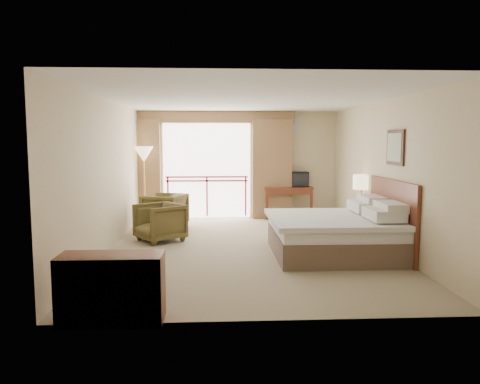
{
  "coord_description": "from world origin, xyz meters",
  "views": [
    {
      "loc": [
        -0.58,
        -8.42,
        1.96
      ],
      "look_at": [
        -0.12,
        0.4,
        0.99
      ],
      "focal_mm": 35.0,
      "sensor_mm": 36.0,
      "label": 1
    }
  ],
  "objects": [
    {
      "name": "tv",
      "position": [
        1.56,
        3.35,
        0.99
      ],
      "size": [
        0.43,
        0.34,
        0.39
      ],
      "rotation": [
        0.0,
        0.0,
        -0.03
      ],
      "color": "black",
      "rests_on": "desk"
    },
    {
      "name": "dresser",
      "position": [
        -1.71,
        -3.44,
        0.37
      ],
      "size": [
        1.12,
        0.47,
        0.74
      ],
      "rotation": [
        0.0,
        0.0,
        0.0
      ],
      "color": "#572416",
      "rests_on": "floor"
    },
    {
      "name": "cup",
      "position": [
        1.06,
        3.3,
        0.84
      ],
      "size": [
        0.08,
        0.08,
        0.1
      ],
      "primitive_type": "cylinder",
      "rotation": [
        0.0,
        0.0,
        0.18
      ],
      "color": "white",
      "rests_on": "desk"
    },
    {
      "name": "headboard",
      "position": [
        2.46,
        -0.6,
        0.65
      ],
      "size": [
        0.06,
        2.1,
        1.3
      ],
      "primitive_type": "cube",
      "color": "#572416",
      "rests_on": "wall_right"
    },
    {
      "name": "phone",
      "position": [
        2.37,
        0.78,
        0.65
      ],
      "size": [
        0.21,
        0.18,
        0.08
      ],
      "primitive_type": "cube",
      "rotation": [
        0.0,
        0.0,
        0.36
      ],
      "color": "black",
      "rests_on": "nightstand"
    },
    {
      "name": "framed_art",
      "position": [
        2.47,
        -0.6,
        1.85
      ],
      "size": [
        0.04,
        0.72,
        0.6
      ],
      "color": "#32180E",
      "rests_on": "wall_right"
    },
    {
      "name": "table_lamp",
      "position": [
        2.42,
        0.98,
        1.11
      ],
      "size": [
        0.36,
        0.36,
        0.63
      ],
      "rotation": [
        0.0,
        0.0,
        0.12
      ],
      "color": "tan",
      "rests_on": "nightstand"
    },
    {
      "name": "wall_back",
      "position": [
        0.0,
        3.5,
        1.35
      ],
      "size": [
        5.0,
        0.0,
        5.0
      ],
      "primitive_type": "plane",
      "rotation": [
        1.57,
        0.0,
        0.0
      ],
      "color": "beige",
      "rests_on": "ground"
    },
    {
      "name": "hvac_vent",
      "position": [
        1.3,
        3.47,
        2.35
      ],
      "size": [
        0.5,
        0.04,
        0.5
      ],
      "primitive_type": "cube",
      "color": "silver",
      "rests_on": "wall_back"
    },
    {
      "name": "floor_lamp",
      "position": [
        -2.3,
        2.94,
        1.57
      ],
      "size": [
        0.47,
        0.47,
        1.83
      ],
      "rotation": [
        0.0,
        0.0,
        -0.25
      ],
      "color": "tan",
      "rests_on": "floor"
    },
    {
      "name": "nightstand",
      "position": [
        2.42,
        0.93,
        0.31
      ],
      "size": [
        0.45,
        0.53,
        0.62
      ],
      "primitive_type": "cube",
      "rotation": [
        0.0,
        0.0,
        0.03
      ],
      "color": "#572416",
      "rests_on": "floor"
    },
    {
      "name": "side_table",
      "position": [
        -1.8,
        1.54,
        0.38
      ],
      "size": [
        0.51,
        0.51,
        0.56
      ],
      "rotation": [
        0.0,
        0.0,
        -0.34
      ],
      "color": "#32180E",
      "rests_on": "floor"
    },
    {
      "name": "bed",
      "position": [
        1.5,
        -0.6,
        0.38
      ],
      "size": [
        2.13,
        2.06,
        0.97
      ],
      "color": "brown",
      "rests_on": "floor"
    },
    {
      "name": "wastebasket",
      "position": [
        0.87,
        2.49,
        0.16
      ],
      "size": [
        0.33,
        0.33,
        0.31
      ],
      "primitive_type": "cylinder",
      "rotation": [
        0.0,
        0.0,
        -0.38
      ],
      "color": "black",
      "rests_on": "floor"
    },
    {
      "name": "curtain_left",
      "position": [
        -2.45,
        3.35,
        1.25
      ],
      "size": [
        1.0,
        0.26,
        2.5
      ],
      "primitive_type": "cube",
      "color": "brown",
      "rests_on": "wall_back"
    },
    {
      "name": "coffee_maker",
      "position": [
        0.91,
        3.35,
        0.92
      ],
      "size": [
        0.12,
        0.12,
        0.25
      ],
      "primitive_type": "cylinder",
      "rotation": [
        0.0,
        0.0,
        0.05
      ],
      "color": "black",
      "rests_on": "desk"
    },
    {
      "name": "balcony_railing",
      "position": [
        -0.8,
        3.46,
        0.81
      ],
      "size": [
        2.09,
        0.03,
        1.02
      ],
      "color": "#A30E10",
      "rests_on": "wall_back"
    },
    {
      "name": "desk",
      "position": [
        1.26,
        3.41,
        0.62
      ],
      "size": [
        1.22,
        0.59,
        0.8
      ],
      "rotation": [
        0.0,
        0.0,
        -0.08
      ],
      "color": "#572416",
      "rests_on": "floor"
    },
    {
      "name": "curtain_right",
      "position": [
        0.85,
        3.35,
        1.25
      ],
      "size": [
        1.0,
        0.26,
        2.5
      ],
      "primitive_type": "cube",
      "color": "brown",
      "rests_on": "wall_back"
    },
    {
      "name": "armchair_far",
      "position": [
        -1.74,
        2.13,
        0.0
      ],
      "size": [
        1.1,
        1.09,
        0.78
      ],
      "primitive_type": "imported",
      "rotation": [
        0.0,
        0.0,
        -1.93
      ],
      "color": "#453B1C",
      "rests_on": "floor"
    },
    {
      "name": "armchair_near",
      "position": [
        -1.68,
        0.69,
        0.0
      ],
      "size": [
        1.13,
        1.13,
        0.75
      ],
      "primitive_type": "imported",
      "rotation": [
        0.0,
        0.0,
        -0.95
      ],
      "color": "#453B1C",
      "rests_on": "floor"
    },
    {
      "name": "book",
      "position": [
        -1.8,
        1.54,
        0.56
      ],
      "size": [
        0.26,
        0.28,
        0.02
      ],
      "primitive_type": "imported",
      "rotation": [
        0.0,
        0.0,
        0.53
      ],
      "color": "white",
      "rests_on": "side_table"
    },
    {
      "name": "floor",
      "position": [
        0.0,
        0.0,
        0.0
      ],
      "size": [
        7.0,
        7.0,
        0.0
      ],
      "primitive_type": "plane",
      "color": "gray",
      "rests_on": "ground"
    },
    {
      "name": "wall_right",
      "position": [
        2.5,
        0.0,
        1.35
      ],
      "size": [
        0.0,
        7.0,
        7.0
      ],
      "primitive_type": "plane",
      "rotation": [
        1.57,
        0.0,
        -1.57
      ],
      "color": "beige",
      "rests_on": "ground"
    },
    {
      "name": "wall_left",
      "position": [
        -2.5,
        0.0,
        1.35
      ],
      "size": [
        0.0,
        7.0,
        7.0
      ],
      "primitive_type": "plane",
      "rotation": [
        1.57,
        0.0,
        1.57
      ],
      "color": "beige",
      "rests_on": "ground"
    },
    {
      "name": "wall_front",
      "position": [
        0.0,
        -3.5,
        1.35
      ],
      "size": [
        5.0,
        0.0,
        5.0
      ],
      "primitive_type": "plane",
      "rotation": [
        -1.57,
        0.0,
        0.0
      ],
      "color": "beige",
      "rests_on": "ground"
    },
    {
      "name": "valance",
      "position": [
        -0.8,
        3.38,
        2.55
      ],
      "size": [
        4.4,
        0.22,
        0.28
      ],
      "primitive_type": "cube",
      "color": "brown",
      "rests_on": "wall_back"
    },
    {
      "name": "balcony_door",
      "position": [
        -0.8,
        3.48,
        1.2
      ],
      "size": [
        2.4,
        0.0,
        2.4
      ],
      "primitive_type": "plane",
      "rotation": [
        1.57,
        0.0,
        0.0
      ],
      "color": "white",
      "rests_on": "wall_back"
    },
    {
      "name": "ceiling",
      "position": [
        0.0,
        0.0,
        2.7
      ],
      "size": [
        7.0,
        7.0,
        0.0
      ],
      "primitive_type": "plane",
      "rotation": [
        3.14,
        0.0,
        0.0
      ],
      "color": "white",
      "rests_on": "wall_back"
    }
  ]
}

